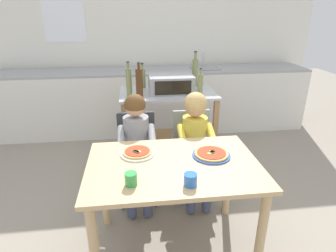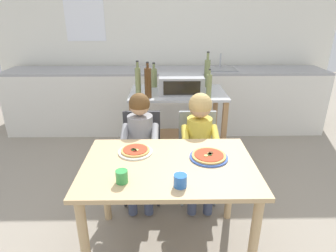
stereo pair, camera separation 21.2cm
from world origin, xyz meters
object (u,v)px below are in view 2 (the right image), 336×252
object	(u,v)px
bottle_dark_olive_oil	(138,82)
child_in_yellow_shirt	(200,136)
kitchen_island_cart	(177,117)
child_in_grey_shirt	(140,138)
toaster_oven	(181,84)
bottle_clear_vinegar	(154,77)
drinking_cup_green	(122,177)
bottle_slim_sauce	(148,83)
bottle_squat_spirits	(209,87)
pizza_plate_blue_rimmed	(209,156)
drinking_cup_blue	(180,181)
dining_chair_left	(142,149)
pizza_plate_white	(135,151)
bottle_brown_beer	(207,73)
dining_table	(169,178)
dining_chair_right	(197,149)

from	to	relation	value
bottle_dark_olive_oil	child_in_yellow_shirt	size ratio (longest dim) A/B	0.35
kitchen_island_cart	child_in_yellow_shirt	world-z (taller)	child_in_yellow_shirt
kitchen_island_cart	child_in_grey_shirt	world-z (taller)	child_in_grey_shirt
toaster_oven	bottle_clear_vinegar	bearing A→B (deg)	140.31
drinking_cup_green	toaster_oven	bearing A→B (deg)	73.62
bottle_slim_sauce	bottle_clear_vinegar	bearing A→B (deg)	83.85
bottle_squat_spirits	pizza_plate_blue_rimmed	xyz separation A→B (m)	(-0.13, -0.95, -0.25)
bottle_slim_sauce	drinking_cup_green	size ratio (longest dim) A/B	4.52
bottle_squat_spirits	child_in_grey_shirt	xyz separation A→B (m)	(-0.65, -0.45, -0.34)
bottle_squat_spirits	bottle_clear_vinegar	distance (m)	0.72
bottle_slim_sauce	drinking_cup_blue	distance (m)	1.38
toaster_oven	bottle_dark_olive_oil	xyz separation A→B (m)	(-0.44, -0.14, 0.06)
kitchen_island_cart	dining_chair_left	xyz separation A→B (m)	(-0.36, -0.59, -0.10)
bottle_dark_olive_oil	pizza_plate_blue_rimmed	bearing A→B (deg)	-61.64
bottle_squat_spirits	toaster_oven	bearing A→B (deg)	138.26
bottle_squat_spirits	dining_chair_left	bearing A→B (deg)	-152.85
pizza_plate_white	drinking_cup_blue	size ratio (longest dim) A/B	3.13
toaster_oven	child_in_grey_shirt	xyz separation A→B (m)	(-0.39, -0.69, -0.31)
pizza_plate_white	bottle_dark_olive_oil	bearing A→B (deg)	92.90
bottle_brown_beer	kitchen_island_cart	bearing A→B (deg)	-147.83
bottle_dark_olive_oil	bottle_slim_sauce	bearing A→B (deg)	-25.17
toaster_oven	dining_table	distance (m)	1.31
pizza_plate_blue_rimmed	drinking_cup_green	bearing A→B (deg)	-152.85
dining_table	bottle_brown_beer	bearing A→B (deg)	73.08
drinking_cup_green	child_in_grey_shirt	bearing A→B (deg)	86.71
kitchen_island_cart	bottle_brown_beer	world-z (taller)	bottle_brown_beer
bottle_brown_beer	pizza_plate_blue_rimmed	distance (m)	1.47
toaster_oven	pizza_plate_blue_rimmed	world-z (taller)	toaster_oven
drinking_cup_blue	bottle_dark_olive_oil	bearing A→B (deg)	104.13
dining_table	bottle_squat_spirits	bearing A→B (deg)	68.30
bottle_clear_vinegar	dining_chair_left	size ratio (longest dim) A/B	0.34
toaster_oven	drinking_cup_blue	bearing A→B (deg)	-93.31
dining_table	drinking_cup_blue	world-z (taller)	drinking_cup_blue
bottle_squat_spirits	dining_chair_left	distance (m)	0.89
kitchen_island_cart	toaster_oven	xyz separation A→B (m)	(0.03, -0.03, 0.38)
bottle_slim_sauce	bottle_squat_spirits	bearing A→B (deg)	-4.53
toaster_oven	pizza_plate_white	world-z (taller)	toaster_oven
bottle_squat_spirits	drinking_cup_green	size ratio (longest dim) A/B	3.76
dining_table	child_in_grey_shirt	xyz separation A→B (m)	(-0.24, 0.57, 0.04)
dining_chair_right	child_in_grey_shirt	bearing A→B (deg)	-167.05
dining_chair_left	pizza_plate_white	bearing A→B (deg)	-90.01
bottle_dark_olive_oil	bottle_slim_sauce	size ratio (longest dim) A/B	1.01
kitchen_island_cart	bottle_dark_olive_oil	xyz separation A→B (m)	(-0.41, -0.17, 0.44)
pizza_plate_white	drinking_cup_green	bearing A→B (deg)	-96.82
drinking_cup_green	bottle_clear_vinegar	bearing A→B (deg)	85.22
dining_table	child_in_grey_shirt	world-z (taller)	child_in_grey_shirt
bottle_clear_vinegar	drinking_cup_green	distance (m)	1.73
bottle_squat_spirits	dining_chair_right	size ratio (longest dim) A/B	0.36
bottle_clear_vinegar	dining_table	bearing A→B (deg)	-84.70
dining_table	dining_chair_left	world-z (taller)	dining_chair_left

